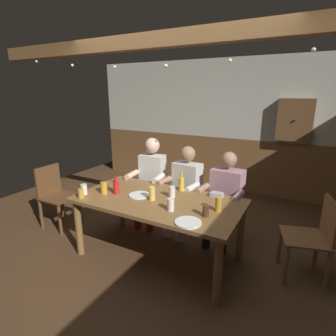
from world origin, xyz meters
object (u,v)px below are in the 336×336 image
at_px(chair_empty_near_left, 55,194).
at_px(bottle_0, 181,183).
at_px(condiment_caddy, 217,195).
at_px(plate_1, 139,195).
at_px(person_2, 225,194).
at_px(chair_empty_near_right, 314,236).
at_px(pint_glass_6, 81,194).
at_px(pint_glass_2, 172,192).
at_px(person_0, 151,178).
at_px(bottle_1, 116,187).
at_px(plate_0, 188,222).
at_px(wall_dart_cabinet, 295,120).
at_px(pint_glass_3, 152,194).
at_px(person_1, 184,186).
at_px(dining_table, 158,207).
at_px(pint_glass_1, 206,211).
at_px(pint_glass_4, 104,188).
at_px(pint_glass_0, 218,204).
at_px(pint_glass_7, 84,189).
at_px(table_candle, 116,180).
at_px(pint_glass_5, 171,205).

distance_m(chair_empty_near_left, bottle_0, 1.88).
bearing_deg(condiment_caddy, plate_1, -153.61).
bearing_deg(plate_1, person_2, 42.29).
distance_m(chair_empty_near_right, pint_glass_6, 2.52).
relative_size(plate_1, pint_glass_2, 1.90).
relative_size(plate_1, bottle_0, 0.99).
bearing_deg(bottle_0, pint_glass_2, -89.38).
bearing_deg(person_0, pint_glass_6, 71.97).
distance_m(bottle_0, bottle_1, 0.78).
distance_m(plate_0, pint_glass_2, 0.65).
bearing_deg(wall_dart_cabinet, plate_0, -101.58).
xyz_separation_m(plate_0, pint_glass_3, (-0.58, 0.31, 0.07)).
bearing_deg(person_1, pint_glass_6, 60.67).
bearing_deg(pint_glass_6, chair_empty_near_right, 19.30).
bearing_deg(dining_table, pint_glass_3, -131.35).
bearing_deg(bottle_1, pint_glass_2, 18.76).
distance_m(plate_0, pint_glass_1, 0.23).
distance_m(plate_1, pint_glass_1, 0.88).
xyz_separation_m(pint_glass_2, pint_glass_4, (-0.76, -0.28, 0.00)).
relative_size(bottle_1, pint_glass_3, 1.34).
height_order(person_0, pint_glass_3, person_0).
relative_size(dining_table, pint_glass_6, 17.46).
relative_size(plate_0, bottle_1, 1.21).
relative_size(dining_table, chair_empty_near_left, 2.12).
xyz_separation_m(pint_glass_0, pint_glass_7, (-1.54, -0.29, -0.02)).
height_order(pint_glass_1, wall_dart_cabinet, wall_dart_cabinet).
height_order(person_1, plate_1, person_1).
bearing_deg(chair_empty_near_right, bottle_1, 88.50).
xyz_separation_m(condiment_caddy, pint_glass_4, (-1.21, -0.53, 0.04)).
xyz_separation_m(condiment_caddy, plate_0, (-0.02, -0.75, -0.02)).
relative_size(chair_empty_near_left, table_candle, 11.00).
relative_size(person_2, condiment_caddy, 8.42).
height_order(person_0, chair_empty_near_left, person_0).
bearing_deg(pint_glass_2, pint_glass_3, -130.81).
relative_size(condiment_caddy, bottle_1, 0.68).
height_order(person_0, bottle_0, person_0).
relative_size(chair_empty_near_right, plate_0, 3.54).
distance_m(table_candle, pint_glass_5, 1.12).
bearing_deg(pint_glass_7, bottle_1, 30.64).
distance_m(pint_glass_2, pint_glass_6, 1.03).
distance_m(person_0, pint_glass_0, 1.43).
distance_m(condiment_caddy, pint_glass_7, 1.55).
relative_size(bottle_0, pint_glass_2, 1.92).
bearing_deg(bottle_1, person_2, 36.61).
xyz_separation_m(pint_glass_4, pint_glass_7, (-0.19, -0.13, -0.01)).
relative_size(person_1, person_2, 1.01).
bearing_deg(pint_glass_2, table_candle, 174.44).
xyz_separation_m(plate_0, pint_glass_1, (0.09, 0.21, 0.05)).
bearing_deg(person_2, bottle_0, 40.73).
height_order(person_2, plate_0, person_2).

